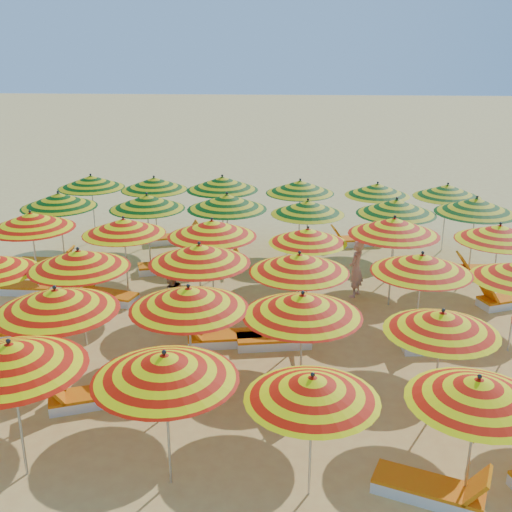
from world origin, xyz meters
name	(u,v)px	position (x,y,z in m)	size (l,w,h in m)	color
ground	(255,323)	(0.00, 0.00, 0.00)	(120.00, 120.00, 0.00)	#E7C366
umbrella_1	(10,356)	(-3.42, -5.98, 2.18)	(2.89, 2.89, 2.48)	silver
umbrella_2	(165,367)	(-1.01, -6.06, 2.11)	(2.83, 2.83, 2.40)	silver
umbrella_3	(312,388)	(1.21, -6.20, 1.91)	(2.31, 2.31, 2.17)	silver
umbrella_4	(478,390)	(3.62, -6.20, 1.95)	(2.23, 2.23, 2.22)	silver
umbrella_7	(56,300)	(-3.48, -3.81, 2.18)	(2.50, 2.50, 2.48)	silver
umbrella_8	(189,298)	(-1.05, -3.47, 2.13)	(2.45, 2.45, 2.43)	silver
umbrella_9	(302,305)	(1.10, -3.62, 2.11)	(2.99, 2.99, 2.40)	silver
umbrella_10	(442,322)	(3.61, -3.88, 1.95)	(2.23, 2.23, 2.22)	silver
umbrella_13	(79,259)	(-3.84, -1.40, 2.11)	(2.74, 2.74, 2.40)	silver
umbrella_14	(199,254)	(-1.19, -1.02, 2.16)	(2.79, 2.79, 2.46)	silver
umbrella_15	(299,263)	(1.06, -1.28, 2.08)	(2.51, 2.51, 2.37)	silver
umbrella_16	(422,263)	(3.74, -1.15, 2.09)	(2.60, 2.60, 2.37)	silver
umbrella_18	(31,221)	(-6.04, 1.43, 2.15)	(2.77, 2.77, 2.44)	silver
umbrella_19	(124,226)	(-3.53, 1.36, 2.05)	(2.26, 2.26, 2.33)	silver
umbrella_20	(212,228)	(-1.16, 1.02, 2.14)	(2.92, 2.92, 2.43)	silver
umbrella_21	(308,236)	(1.30, 1.28, 1.91)	(2.09, 2.09, 2.17)	silver
umbrella_22	(394,226)	(3.49, 1.32, 2.19)	(2.76, 2.76, 2.48)	silver
umbrella_23	(499,233)	(6.14, 1.30, 2.06)	(2.86, 2.86, 2.35)	silver
umbrella_24	(59,200)	(-6.09, 3.70, 2.12)	(2.72, 2.72, 2.41)	silver
umbrella_25	(147,202)	(-3.42, 3.71, 2.10)	(2.63, 2.63, 2.39)	silver
umbrella_26	(227,202)	(-1.02, 3.54, 2.19)	(2.97, 2.97, 2.49)	silver
umbrella_27	(308,207)	(1.34, 3.65, 2.03)	(2.85, 2.85, 2.30)	silver
umbrella_28	(396,207)	(3.86, 3.42, 2.14)	(2.34, 2.34, 2.44)	silver
umbrella_29	(476,206)	(6.14, 3.54, 2.18)	(2.98, 2.98, 2.48)	silver
umbrella_30	(91,182)	(-5.90, 6.31, 2.09)	(2.71, 2.71, 2.38)	silver
umbrella_31	(154,184)	(-3.73, 6.20, 2.08)	(2.39, 2.39, 2.36)	silver
umbrella_32	(222,183)	(-1.41, 5.89, 2.19)	(2.49, 2.49, 2.49)	silver
umbrella_33	(300,187)	(1.13, 5.96, 2.09)	(2.39, 2.39, 2.38)	silver
umbrella_34	(377,190)	(3.66, 6.17, 1.98)	(2.36, 2.36, 2.26)	silver
umbrella_35	(447,191)	(5.87, 5.94, 2.03)	(2.62, 2.62, 2.30)	silver
lounger_1	(431,490)	(3.12, -6.19, 0.15)	(1.83, 1.16, 0.69)	white
lounger_4	(91,397)	(-2.98, -3.85, 0.15)	(1.83, 1.15, 0.69)	white
lounger_5	(169,383)	(-1.55, -3.24, 0.15)	(1.81, 0.93, 0.69)	white
lounger_6	(326,398)	(1.60, -3.62, 0.15)	(1.82, 1.24, 0.69)	white
lounger_9	(222,338)	(-0.69, -1.19, 0.15)	(1.81, 0.87, 0.69)	white
lounger_10	(276,340)	(0.55, -1.20, 0.15)	(1.80, 0.85, 0.69)	white
lounger_11	(437,344)	(4.24, -1.21, 0.15)	(1.77, 0.72, 0.69)	white
lounger_12	(20,288)	(-6.64, 1.59, 0.15)	(1.75, 0.63, 0.69)	white
lounger_13	(105,296)	(-4.13, 1.15, 0.15)	(1.83, 1.05, 0.69)	white
lounger_14	(508,300)	(6.65, 1.46, 0.15)	(1.82, 1.17, 0.69)	white
lounger_15	(47,263)	(-6.59, 3.54, 0.15)	(1.75, 0.64, 0.69)	white
lounger_16	(168,267)	(-2.83, 3.48, 0.15)	(1.83, 1.05, 0.69)	white
lounger_17	(212,267)	(-1.52, 3.55, 0.15)	(1.81, 0.93, 0.69)	white
lounger_18	(484,271)	(6.64, 3.66, 0.15)	(1.75, 0.64, 0.69)	white
lounger_19	(175,238)	(-3.13, 6.28, 0.15)	(1.83, 1.09, 0.69)	white
lounger_20	(356,241)	(3.07, 6.35, 0.15)	(1.81, 0.89, 0.69)	white
beachgoer_b	(171,299)	(-2.02, -0.36, 0.77)	(0.75, 0.58, 1.54)	tan
beachgoer_a	(356,269)	(2.64, 1.88, 0.80)	(0.58, 0.38, 1.59)	tan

